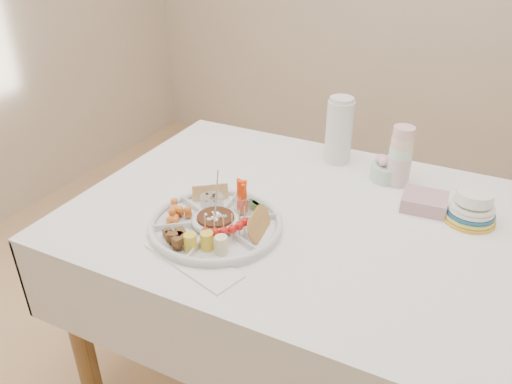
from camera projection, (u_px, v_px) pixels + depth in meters
The scene contains 15 objects.
dining_table at pixel (317, 311), 1.70m from camera, with size 1.52×1.02×0.76m, color white.
party_tray at pixel (216, 223), 1.44m from camera, with size 0.38×0.38×0.04m, color silver.
bean_dip at pixel (216, 221), 1.44m from camera, with size 0.11×0.11×0.04m, color black.
tortillas at pixel (258, 225), 1.39m from camera, with size 0.09×0.09×0.05m, color #95663C, non-canonical shape.
carrot_cucumber at pixel (250, 196), 1.49m from camera, with size 0.12×0.12×0.11m, color #FF3E08, non-canonical shape.
pita_raisins at pixel (211, 194), 1.54m from camera, with size 0.10×0.10×0.05m, color tan, non-canonical shape.
cherries at pixel (175, 211), 1.47m from camera, with size 0.10×0.10×0.04m, color orange, non-canonical shape.
granola_chunks at pixel (177, 236), 1.36m from camera, with size 0.10×0.10×0.05m, color #4D2F19, non-canonical shape.
banana_tomato at pixel (221, 238), 1.31m from camera, with size 0.11×0.11×0.09m, color #EBE691, non-canonical shape.
cup_stack at pixel (401, 154), 1.64m from camera, with size 0.08×0.08×0.22m, color silver.
thermos at pixel (339, 130), 1.78m from camera, with size 0.10×0.10×0.25m, color silver.
flower_bowl at pixel (387, 169), 1.69m from camera, with size 0.11×0.11×0.08m, color silver.
napkin_stack at pixel (425, 202), 1.54m from camera, with size 0.13×0.12×0.04m, color #B4878F.
plate_stack at pixel (472, 207), 1.47m from camera, with size 0.15×0.15×0.10m, color gold.
placemat at pixel (193, 260), 1.32m from camera, with size 0.30×0.10×0.01m, color silver.
Camera 1 is at (0.38, -1.23, 1.57)m, focal length 35.00 mm.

